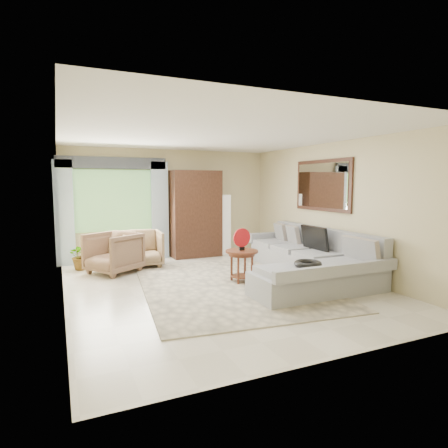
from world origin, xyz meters
name	(u,v)px	position (x,y,z in m)	size (l,w,h in m)	color
ground	(219,286)	(0.00, 0.00, 0.00)	(6.00, 6.00, 0.00)	silver
area_rug	(230,285)	(0.20, -0.03, 0.01)	(3.00, 4.00, 0.02)	#C2B69A
sectional_sofa	(309,263)	(1.78, -0.18, 0.28)	(2.30, 3.46, 0.90)	#A3A5AC
tv_screen	(315,238)	(2.05, 0.02, 0.72)	(0.06, 0.74, 0.48)	black
garden_hose	(308,264)	(1.00, -1.18, 0.55)	(0.43, 0.43, 0.09)	black
coffee_table	(242,266)	(0.48, 0.07, 0.31)	(0.59, 0.59, 0.59)	#452012
red_disc	(242,238)	(0.48, 0.07, 0.82)	(0.34, 0.34, 0.03)	#B11118
armchair_left	(113,253)	(-1.55, 1.75, 0.41)	(0.88, 0.90, 0.82)	brown
armchair_right	(142,249)	(-0.91, 2.10, 0.39)	(0.83, 0.86, 0.78)	#957251
potted_plant	(82,255)	(-2.11, 2.37, 0.30)	(0.54, 0.47, 0.60)	#999999
armoire	(196,214)	(0.55, 2.72, 1.05)	(1.20, 0.55, 2.10)	black
floor_lamp	(224,224)	(1.35, 2.78, 0.75)	(0.24, 0.24, 1.50)	silver
window	(113,201)	(-1.35, 2.97, 1.40)	(1.80, 0.04, 1.40)	#669E59
curtain_left	(64,213)	(-2.40, 2.88, 1.15)	(0.40, 0.08, 2.30)	#9EB7CC
curtain_right	(160,210)	(-0.30, 2.88, 1.15)	(0.40, 0.08, 2.30)	#9EB7CC
valance	(113,163)	(-1.35, 2.90, 2.25)	(2.40, 0.12, 0.26)	#1E232D
wall_mirror	(322,185)	(2.46, 0.35, 1.75)	(0.05, 1.70, 1.05)	black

